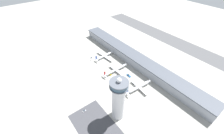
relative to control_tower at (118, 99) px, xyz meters
The scene contains 12 objects.
ground_plane 70.84m from the control_tower, 162.12° to the left, with size 1000.00×1000.00×0.00m, color #9E9B93.
terminal_building 110.67m from the control_tower, 124.21° to the left, with size 272.85×25.00×15.93m.
runway_strip 221.32m from the control_tower, 106.14° to the left, with size 409.27×44.00×0.01m, color #515154.
control_tower is the anchor object (origin of this frame).
parking_lot_surface 42.07m from the control_tower, 96.79° to the right, with size 64.00×40.00×0.01m, color #424247.
airplane_gate_alpha 125.05m from the control_tower, 152.32° to the left, with size 40.84×38.79×11.43m.
airplane_gate_bravo 84.33m from the control_tower, 143.14° to the left, with size 31.95×45.99×11.78m.
airplane_gate_charlie 58.74m from the control_tower, 106.47° to the left, with size 32.82×44.15×13.34m.
service_truck_catering 79.35m from the control_tower, 150.59° to the left, with size 6.22×3.93×3.03m.
service_truck_fuel 127.19m from the control_tower, 163.41° to the left, with size 7.20×6.71×3.08m.
service_truck_baggage 78.56m from the control_tower, 127.00° to the left, with size 7.73×2.39×2.48m.
car_grey_coupe 51.19m from the control_tower, 134.88° to the right, with size 2.07×4.34×1.41m.
Camera 1 is at (139.45, -88.94, 159.46)m, focal length 24.00 mm.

